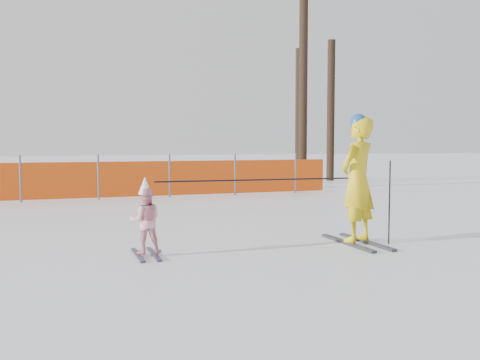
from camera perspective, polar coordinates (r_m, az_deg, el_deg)
name	(u,v)px	position (r m, az deg, el deg)	size (l,w,h in m)	color
ground	(251,250)	(7.91, 1.20, -7.48)	(120.00, 120.00, 0.00)	white
adult	(358,179)	(8.48, 12.43, 0.10)	(0.84, 1.50, 2.02)	black
child	(145,220)	(7.55, -10.06, -4.22)	(0.48, 0.93, 1.10)	black
ski_poles	(299,187)	(8.01, 6.27, -0.75)	(3.60, 0.40, 1.30)	black
safety_fence	(38,181)	(15.26, -20.72, -0.09)	(17.00, 0.06, 1.25)	#595960
tree_trunks	(313,105)	(20.62, 7.84, 7.98)	(3.04, 3.31, 6.80)	black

